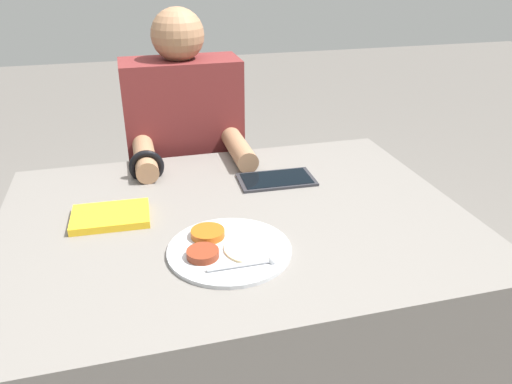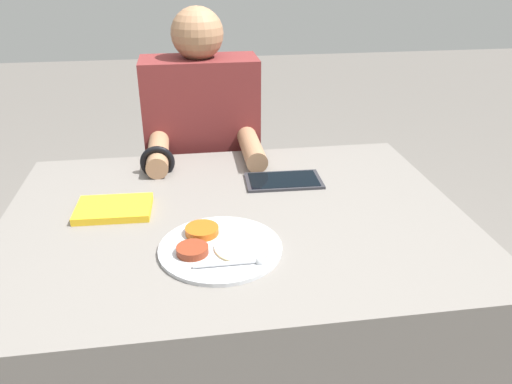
% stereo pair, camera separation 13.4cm
% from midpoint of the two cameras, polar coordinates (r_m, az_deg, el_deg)
% --- Properties ---
extents(dining_table, '(1.24, 0.93, 0.74)m').
position_cam_midpoint_polar(dining_table, '(1.56, -4.66, -14.71)').
color(dining_table, slate).
rests_on(dining_table, ground_plane).
extents(thali_tray, '(0.30, 0.30, 0.03)m').
position_cam_midpoint_polar(thali_tray, '(1.19, -6.50, -6.55)').
color(thali_tray, '#B7BABF').
rests_on(thali_tray, dining_table).
extents(red_notebook, '(0.21, 0.15, 0.02)m').
position_cam_midpoint_polar(red_notebook, '(1.39, -18.95, -2.77)').
color(red_notebook, silver).
rests_on(red_notebook, dining_table).
extents(tablet_device, '(0.24, 0.14, 0.01)m').
position_cam_midpoint_polar(tablet_device, '(1.54, -0.14, 1.38)').
color(tablet_device, '#28282D').
rests_on(tablet_device, dining_table).
extents(person_diner, '(0.42, 0.47, 1.21)m').
position_cam_midpoint_polar(person_diner, '(1.97, -9.77, 1.03)').
color(person_diner, black).
rests_on(person_diner, ground_plane).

